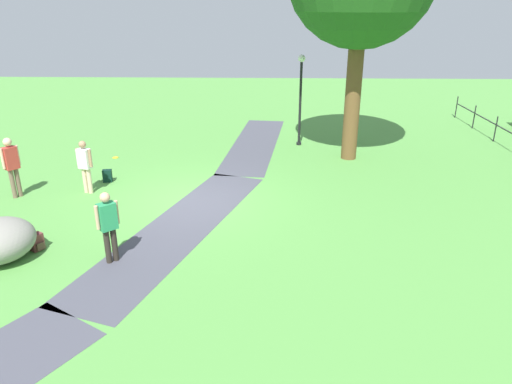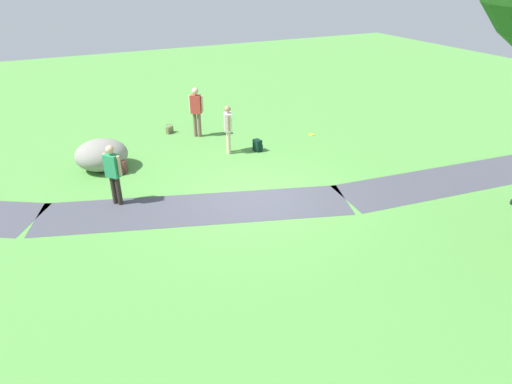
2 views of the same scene
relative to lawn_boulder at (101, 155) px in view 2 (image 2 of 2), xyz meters
name	(u,v)px [view 2 (image 2 of 2)]	position (x,y,z in m)	size (l,w,h in m)	color
ground_plane	(257,196)	(-3.50, 3.71, -0.46)	(48.00, 48.00, 0.00)	#519340
footpath_segment_near	(463,177)	(-9.52, 5.36, -0.46)	(8.13, 2.54, 0.01)	#454550
footpath_segment_mid	(197,209)	(-1.74, 3.69, -0.46)	(8.13, 4.12, 0.01)	#454550
lawn_boulder	(101,155)	(0.00, 0.00, 0.00)	(1.87, 1.81, 0.93)	gray
woman_with_handbag	(196,108)	(-3.61, -1.47, 0.59)	(0.44, 0.40, 1.80)	brown
man_near_boulder	(228,126)	(-4.00, 0.50, 0.47)	(0.34, 0.50, 1.62)	beige
passerby_on_path	(113,171)	(0.03, 2.50, 0.49)	(0.42, 0.43, 1.65)	#2B261F
handbag_on_grass	(170,129)	(-2.78, -2.27, -0.32)	(0.38, 0.38, 0.31)	#706345
backpack_by_boulder	(121,167)	(-0.45, 0.59, -0.27)	(0.34, 0.34, 0.40)	brown
spare_backpack_on_lawn	(258,146)	(-4.95, 0.78, -0.27)	(0.30, 0.31, 0.40)	black
frisbee_on_grass	(311,135)	(-7.44, 0.25, -0.45)	(0.22, 0.22, 0.02)	gold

